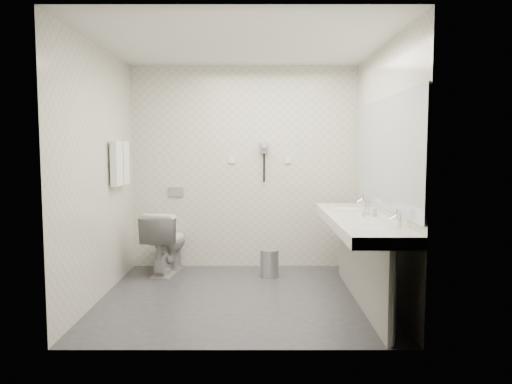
{
  "coord_description": "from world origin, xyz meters",
  "views": [
    {
      "loc": [
        0.15,
        -4.83,
        1.51
      ],
      "look_at": [
        0.15,
        0.15,
        1.05
      ],
      "focal_mm": 34.47,
      "sensor_mm": 36.0,
      "label": 1
    }
  ],
  "objects": [
    {
      "name": "towel_rail",
      "position": [
        -1.35,
        0.55,
        1.55
      ],
      "size": [
        0.02,
        0.62,
        0.02
      ],
      "primitive_type": "cylinder",
      "rotation": [
        1.57,
        0.0,
        0.0
      ],
      "color": "silver",
      "rests_on": "wall_left"
    },
    {
      "name": "wall_front",
      "position": [
        0.0,
        -1.3,
        1.25
      ],
      "size": [
        2.8,
        0.0,
        2.8
      ],
      "primitive_type": "plane",
      "rotation": [
        -1.57,
        0.0,
        0.0
      ],
      "color": "beige",
      "rests_on": "floor"
    },
    {
      "name": "ceiling",
      "position": [
        0.0,
        0.0,
        2.5
      ],
      "size": [
        2.8,
        2.8,
        0.0
      ],
      "primitive_type": "plane",
      "rotation": [
        3.14,
        0.0,
        0.0
      ],
      "color": "silver",
      "rests_on": "wall_back"
    },
    {
      "name": "bin_lid",
      "position": [
        0.31,
        0.78,
        0.31
      ],
      "size": [
        0.22,
        0.22,
        0.02
      ],
      "primitive_type": "cylinder",
      "color": "#B2B5BA",
      "rests_on": "pedal_bin"
    },
    {
      "name": "vanity_post_near",
      "position": [
        1.18,
        -1.24,
        0.38
      ],
      "size": [
        0.06,
        0.06,
        0.75
      ],
      "primitive_type": "cylinder",
      "color": "silver",
      "rests_on": "floor"
    },
    {
      "name": "soap_bottle_a",
      "position": [
        1.27,
        -0.2,
        0.91
      ],
      "size": [
        0.07,
        0.07,
        0.11
      ],
      "primitive_type": "imported",
      "rotation": [
        0.0,
        0.0,
        0.39
      ],
      "color": "beige",
      "rests_on": "vanity_counter"
    },
    {
      "name": "towel_near",
      "position": [
        -1.34,
        0.41,
        1.33
      ],
      "size": [
        0.07,
        0.24,
        0.48
      ],
      "primitive_type": "cube",
      "color": "white",
      "rests_on": "towel_rail"
    },
    {
      "name": "wall_left",
      "position": [
        -1.4,
        0.0,
        1.25
      ],
      "size": [
        0.0,
        2.6,
        2.6
      ],
      "primitive_type": "plane",
      "rotation": [
        1.57,
        0.0,
        1.57
      ],
      "color": "beige",
      "rests_on": "floor"
    },
    {
      "name": "vanity_post_far",
      "position": [
        1.18,
        0.84,
        0.38
      ],
      "size": [
        0.06,
        0.06,
        0.75
      ],
      "primitive_type": "cylinder",
      "color": "silver",
      "rests_on": "floor"
    },
    {
      "name": "floor",
      "position": [
        0.0,
        0.0,
        0.0
      ],
      "size": [
        2.8,
        2.8,
        0.0
      ],
      "primitive_type": "plane",
      "color": "#2F2E33",
      "rests_on": "ground"
    },
    {
      "name": "dryer_cord",
      "position": [
        0.25,
        1.26,
        1.25
      ],
      "size": [
        0.02,
        0.02,
        0.35
      ],
      "primitive_type": "cylinder",
      "color": "black",
      "rests_on": "dryer_cradle"
    },
    {
      "name": "switch_plate_a",
      "position": [
        -0.15,
        1.29,
        1.35
      ],
      "size": [
        0.09,
        0.02,
        0.09
      ],
      "primitive_type": "cube",
      "color": "silver",
      "rests_on": "wall_back"
    },
    {
      "name": "pedal_bin",
      "position": [
        0.31,
        0.78,
        0.15
      ],
      "size": [
        0.27,
        0.27,
        0.31
      ],
      "primitive_type": "cylinder",
      "rotation": [
        0.0,
        0.0,
        0.31
      ],
      "color": "#B2B5BA",
      "rests_on": "floor"
    },
    {
      "name": "switch_plate_b",
      "position": [
        0.55,
        1.29,
        1.35
      ],
      "size": [
        0.09,
        0.02,
        0.09
      ],
      "primitive_type": "cube",
      "color": "silver",
      "rests_on": "wall_back"
    },
    {
      "name": "vanity_counter",
      "position": [
        1.12,
        -0.2,
        0.8
      ],
      "size": [
        0.55,
        2.2,
        0.1
      ],
      "primitive_type": "cube",
      "color": "silver",
      "rests_on": "floor"
    },
    {
      "name": "faucet_near",
      "position": [
        1.32,
        -0.85,
        0.92
      ],
      "size": [
        0.04,
        0.04,
        0.15
      ],
      "primitive_type": "cylinder",
      "color": "silver",
      "rests_on": "vanity_counter"
    },
    {
      "name": "basin_far",
      "position": [
        1.12,
        0.45,
        0.83
      ],
      "size": [
        0.4,
        0.31,
        0.05
      ],
      "primitive_type": "ellipsoid",
      "color": "silver",
      "rests_on": "vanity_counter"
    },
    {
      "name": "soap_bottle_c",
      "position": [
        1.17,
        -0.18,
        0.91
      ],
      "size": [
        0.05,
        0.05,
        0.12
      ],
      "primitive_type": "imported",
      "rotation": [
        0.0,
        0.0,
        -0.02
      ],
      "color": "beige",
      "rests_on": "vanity_counter"
    },
    {
      "name": "dryer_barrel",
      "position": [
        0.25,
        1.2,
        1.53
      ],
      "size": [
        0.08,
        0.14,
        0.08
      ],
      "primitive_type": "cylinder",
      "rotation": [
        1.57,
        0.0,
        0.0
      ],
      "color": "#939398",
      "rests_on": "dryer_cradle"
    },
    {
      "name": "glass_left",
      "position": [
        1.27,
        -0.02,
        0.91
      ],
      "size": [
        0.07,
        0.07,
        0.11
      ],
      "primitive_type": "cylinder",
      "rotation": [
        0.0,
        0.0,
        0.15
      ],
      "color": "silver",
      "rests_on": "vanity_counter"
    },
    {
      "name": "toilet",
      "position": [
        -0.93,
        0.95,
        0.37
      ],
      "size": [
        0.52,
        0.79,
        0.75
      ],
      "primitive_type": "imported",
      "rotation": [
        0.0,
        0.0,
        2.99
      ],
      "color": "silver",
      "rests_on": "floor"
    },
    {
      "name": "flush_plate",
      "position": [
        -0.85,
        1.29,
        0.95
      ],
      "size": [
        0.18,
        0.02,
        0.12
      ],
      "primitive_type": "cube",
      "color": "#B2B5BA",
      "rests_on": "wall_back"
    },
    {
      "name": "dryer_cradle",
      "position": [
        0.25,
        1.27,
        1.5
      ],
      "size": [
        0.1,
        0.04,
        0.14
      ],
      "primitive_type": "cube",
      "color": "#939398",
      "rests_on": "wall_back"
    },
    {
      "name": "towel_far",
      "position": [
        -1.34,
        0.69,
        1.33
      ],
      "size": [
        0.07,
        0.24,
        0.48
      ],
      "primitive_type": "cube",
      "color": "white",
      "rests_on": "towel_rail"
    },
    {
      "name": "wall_back",
      "position": [
        0.0,
        1.3,
        1.25
      ],
      "size": [
        2.8,
        0.0,
        2.8
      ],
      "primitive_type": "plane",
      "rotation": [
        1.57,
        0.0,
        0.0
      ],
      "color": "beige",
      "rests_on": "floor"
    },
    {
      "name": "mirror",
      "position": [
        1.39,
        -0.2,
        1.45
      ],
      "size": [
        0.02,
        2.2,
        1.05
      ],
      "primitive_type": "cube",
      "color": "#B2BCC6",
      "rests_on": "wall_right"
    },
    {
      "name": "vanity_panel",
      "position": [
        1.15,
        -0.2,
        0.38
      ],
      "size": [
        0.03,
        2.15,
        0.75
      ],
      "primitive_type": "cube",
      "color": "gray",
      "rests_on": "floor"
    },
    {
      "name": "basin_near",
      "position": [
        1.12,
        -0.85,
        0.83
      ],
      "size": [
        0.4,
        0.31,
        0.05
      ],
      "primitive_type": "ellipsoid",
      "color": "silver",
      "rests_on": "vanity_counter"
    },
    {
      "name": "wall_right",
      "position": [
        1.4,
        0.0,
        1.25
      ],
      "size": [
        0.0,
        2.6,
        2.6
      ],
      "primitive_type": "plane",
      "rotation": [
        1.57,
        0.0,
        -1.57
      ],
      "color": "beige",
      "rests_on": "floor"
    },
    {
      "name": "faucet_far",
      "position": [
        1.32,
        0.45,
        0.92
      ],
      "size": [
        0.04,
        0.04,
        0.15
      ],
      "primitive_type": "cylinder",
      "color": "silver",
      "rests_on": "vanity_counter"
    }
  ]
}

